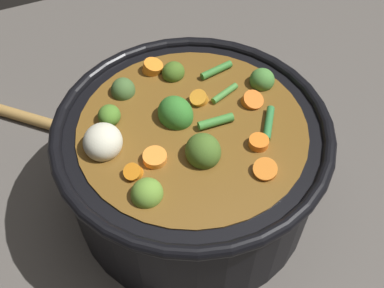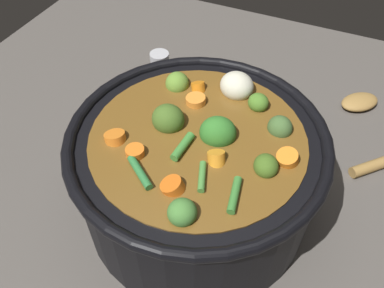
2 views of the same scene
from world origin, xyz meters
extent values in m
plane|color=#514C47|center=(0.00, 0.00, 0.00)|extent=(1.10, 1.10, 0.00)
cylinder|color=black|center=(0.00, 0.00, 0.07)|extent=(0.30, 0.30, 0.14)
torus|color=black|center=(0.00, 0.00, 0.14)|extent=(0.32, 0.32, 0.02)
cylinder|color=brown|center=(0.00, 0.00, 0.07)|extent=(0.26, 0.26, 0.13)
ellipsoid|color=#347A2B|center=(0.01, -0.02, 0.15)|extent=(0.05, 0.05, 0.04)
ellipsoid|color=olive|center=(0.08, 0.06, 0.14)|extent=(0.04, 0.04, 0.03)
ellipsoid|color=#456821|center=(-0.01, -0.09, 0.14)|extent=(0.04, 0.04, 0.03)
ellipsoid|color=#436632|center=(0.05, -0.09, 0.14)|extent=(0.04, 0.04, 0.03)
ellipsoid|color=#466825|center=(0.01, 0.04, 0.15)|extent=(0.04, 0.04, 0.04)
ellipsoid|color=#4D7E29|center=(0.08, -0.05, 0.15)|extent=(0.03, 0.04, 0.02)
ellipsoid|color=#488238|center=(-0.11, -0.03, 0.15)|extent=(0.04, 0.04, 0.03)
cylinder|color=orange|center=(-0.02, -0.03, 0.14)|extent=(0.03, 0.03, 0.02)
cylinder|color=orange|center=(0.06, 0.03, 0.14)|extent=(0.03, 0.03, 0.01)
cylinder|color=orange|center=(-0.08, -0.01, 0.14)|extent=(0.03, 0.03, 0.02)
cylinder|color=orange|center=(-0.05, 0.05, 0.14)|extent=(0.02, 0.02, 0.01)
cylinder|color=orange|center=(-0.04, 0.09, 0.14)|extent=(0.04, 0.04, 0.02)
cylinder|color=orange|center=(0.08, 0.03, 0.14)|extent=(0.03, 0.03, 0.02)
cylinder|color=orange|center=(0.01, -0.11, 0.14)|extent=(0.04, 0.04, 0.02)
ellipsoid|color=beige|center=(0.10, -0.01, 0.15)|extent=(0.06, 0.06, 0.04)
cylinder|color=#418937|center=(-0.03, 0.01, 0.14)|extent=(0.04, 0.01, 0.01)
cylinder|color=#498B3B|center=(-0.06, -0.03, 0.14)|extent=(0.04, 0.02, 0.01)
cylinder|color=#3A7F33|center=(-0.06, -0.07, 0.14)|extent=(0.04, 0.02, 0.01)
cylinder|color=#2E7539|center=(-0.08, 0.03, 0.14)|extent=(0.04, 0.04, 0.01)
camera|label=1|loc=(0.14, 0.30, 0.52)|focal=41.95mm
camera|label=2|loc=(-0.30, -0.13, 0.48)|focal=37.67mm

